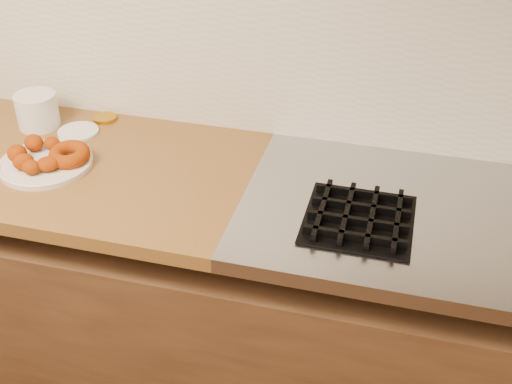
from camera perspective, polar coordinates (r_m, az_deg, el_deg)
base_cabinet at (r=2.16m, az=-13.71°, el=-8.94°), size 3.60×0.60×0.77m
stovetop at (r=1.66m, az=21.42°, el=-3.19°), size 1.30×0.62×0.04m
backsplash at (r=1.96m, az=-13.02°, el=14.73°), size 3.60×0.02×0.60m
burner_grates at (r=1.58m, az=20.92°, el=-3.87°), size 0.91×0.26×0.03m
donut_plate at (r=1.84m, az=-18.17°, el=2.44°), size 0.25×0.25×0.01m
ring_donut at (r=1.81m, az=-16.28°, el=3.23°), size 0.12×0.13×0.05m
fried_dough_chunks at (r=1.84m, az=-19.23°, el=3.13°), size 0.18×0.19×0.05m
plastic_tub at (r=2.04m, az=-18.87°, el=6.88°), size 0.16×0.16×0.10m
tub_lid at (r=1.99m, az=-15.53°, el=5.20°), size 0.15×0.15×0.01m
brass_jar_lid at (r=2.04m, az=-13.28°, el=6.40°), size 0.09×0.09×0.01m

